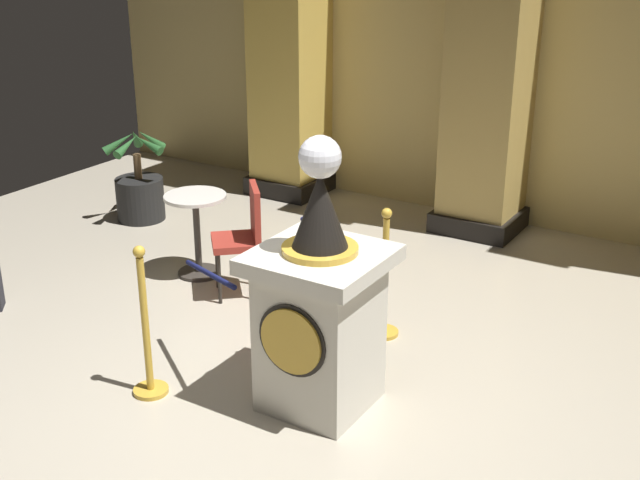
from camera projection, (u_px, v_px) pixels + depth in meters
name	position (u px, v px, depth m)	size (l,w,h in m)	color
ground_plane	(261.00, 403.00, 5.53)	(10.16, 10.16, 0.00)	#B2A893
back_wall	(509.00, 28.00, 8.21)	(10.16, 0.16, 3.96)	tan
pedestal_clock	(320.00, 309.00, 5.28)	(0.80, 0.80, 1.83)	beige
stanchion_near	(384.00, 292.00, 6.30)	(0.24, 0.24, 1.04)	gold
stanchion_far	(147.00, 343.00, 5.51)	(0.24, 0.24, 1.08)	gold
velvet_rope	(272.00, 262.00, 5.75)	(1.29, 1.30, 0.22)	#141947
column_left	(289.00, 26.00, 9.06)	(0.84, 0.84, 3.81)	black
column_centre_rear	(493.00, 43.00, 7.91)	(0.86, 0.86, 3.81)	black
potted_palm_left	(140.00, 191.00, 8.73)	(0.62, 0.66, 1.01)	black
cafe_table	(197.00, 224.00, 7.32)	(0.55, 0.55, 0.75)	#332D28
cafe_chair_red	(245.00, 231.00, 6.91)	(0.56, 0.56, 0.96)	black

